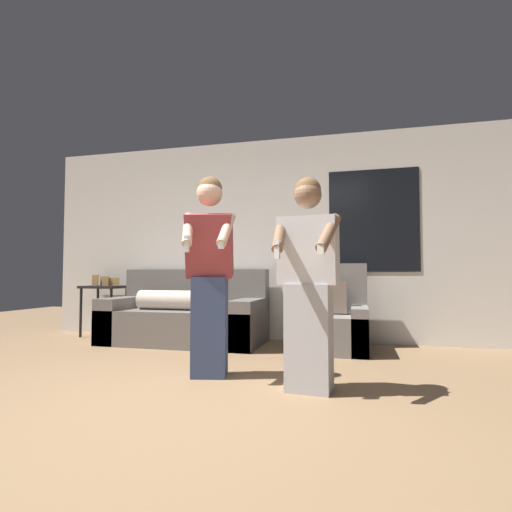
% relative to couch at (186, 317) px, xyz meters
% --- Properties ---
extents(ground_plane, '(14.00, 14.00, 0.00)m').
position_rel_couch_xyz_m(ground_plane, '(1.06, -2.54, -0.32)').
color(ground_plane, '#846647').
extents(wall_back, '(6.67, 0.07, 2.70)m').
position_rel_couch_xyz_m(wall_back, '(1.08, 0.51, 1.04)').
color(wall_back, silver).
rests_on(wall_back, ground_plane).
extents(couch, '(1.99, 0.96, 0.93)m').
position_rel_couch_xyz_m(couch, '(0.00, 0.00, 0.00)').
color(couch, slate).
rests_on(couch, ground_plane).
extents(armchair, '(0.82, 0.85, 1.00)m').
position_rel_couch_xyz_m(armchair, '(1.84, -0.04, 0.00)').
color(armchair, slate).
rests_on(armchair, ground_plane).
extents(side_table, '(0.56, 0.45, 0.86)m').
position_rel_couch_xyz_m(side_table, '(-1.35, 0.22, 0.29)').
color(side_table, black).
rests_on(side_table, ground_plane).
extents(person_left, '(0.46, 0.56, 1.70)m').
position_rel_couch_xyz_m(person_left, '(0.91, -1.55, 0.56)').
color(person_left, '#384770').
rests_on(person_left, ground_plane).
extents(person_right, '(0.50, 0.49, 1.60)m').
position_rel_couch_xyz_m(person_right, '(1.78, -1.75, 0.48)').
color(person_right, '#B2B2B7').
rests_on(person_right, ground_plane).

